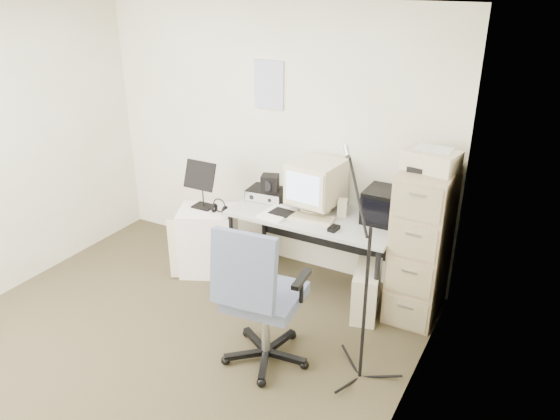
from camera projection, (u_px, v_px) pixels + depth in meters
The scene contains 22 objects.
floor at pixel (160, 352), 4.23m from camera, with size 3.60×3.60×0.01m, color #393019.
ceiling at pixel (121, 10), 3.21m from camera, with size 3.60×3.60×0.01m, color white.
wall_back at pixel (272, 138), 5.17m from camera, with size 3.60×0.02×2.50m, color white.
wall_right at pixel (399, 267), 2.94m from camera, with size 0.02×3.60×2.50m, color white.
wall_calendar at pixel (269, 85), 4.96m from camera, with size 0.30×0.02×0.44m, color white.
filing_cabinet at pixel (421, 245), 4.47m from camera, with size 0.40×0.60×1.30m, color tan.
printer at pixel (431, 160), 4.17m from camera, with size 0.40×0.27×0.15m, color beige.
desk at pixel (314, 251), 4.97m from camera, with size 1.50×0.70×0.73m, color #A2A2A2.
crt_monitor at pixel (316, 186), 4.82m from camera, with size 0.41×0.44×0.46m, color beige.
crt_tv at pixel (384, 206), 4.64m from camera, with size 0.32×0.33×0.29m, color black.
desk_speaker at pixel (342, 208), 4.77m from camera, with size 0.08×0.08×0.15m, color beige.
keyboard at pixel (307, 218), 4.72m from camera, with size 0.46×0.16×0.03m, color beige.
mouse at pixel (334, 228), 4.52m from camera, with size 0.07×0.11×0.03m, color black.
radio_receiver at pixel (267, 194), 5.12m from camera, with size 0.36×0.25×0.10m, color black.
radio_speaker at pixel (270, 183), 5.02m from camera, with size 0.16×0.14×0.16m, color black.
papers at pixel (278, 213), 4.82m from camera, with size 0.24×0.33×0.02m, color white.
pc_tower at pixel (366, 291), 4.62m from camera, with size 0.20×0.46×0.43m, color beige.
office_chair at pixel (265, 294), 3.93m from camera, with size 0.67×0.67×1.15m, color slate.
side_cart at pixel (209, 241), 5.24m from camera, with size 0.52×0.42×0.65m, color white.
music_stand at pixel (202, 184), 5.07m from camera, with size 0.32×0.17×0.47m, color black.
headphones at pixel (219, 208), 5.03m from camera, with size 0.15×0.15×0.03m, color black.
mic_stand at pixel (367, 283), 3.66m from camera, with size 0.02×0.02×1.58m, color black.
Camera 1 is at (2.45, -2.55, 2.73)m, focal length 35.00 mm.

